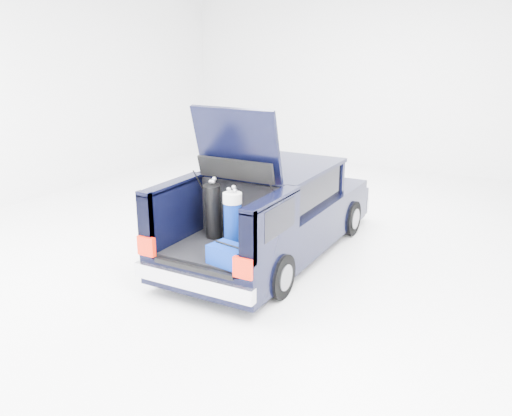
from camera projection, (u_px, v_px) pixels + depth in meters
The scene contains 6 objects.
ground at pixel (271, 253), 8.81m from camera, with size 14.00×14.00×0.00m, color white.
car at pixel (274, 212), 8.70m from camera, with size 1.87×4.65×2.47m.
red_suitcase at pixel (262, 230), 7.29m from camera, with size 0.38×0.28×0.57m.
black_golf_bag at pixel (213, 211), 7.67m from camera, with size 0.28×0.33×0.88m.
blue_golf_bag at pixel (233, 220), 7.33m from camera, with size 0.28×0.28×0.87m.
blue_duffel at pixel (229, 255), 6.83m from camera, with size 0.57×0.42×0.27m.
Camera 1 is at (3.75, -7.29, 3.33)m, focal length 38.00 mm.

